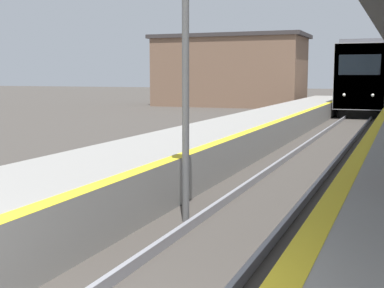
% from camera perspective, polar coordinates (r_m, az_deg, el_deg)
% --- Properties ---
extents(train, '(2.83, 16.30, 4.56)m').
position_cam_1_polar(train, '(39.70, 18.28, 6.70)').
color(train, black).
rests_on(train, ground).
extents(signal_near, '(0.36, 0.31, 4.87)m').
position_cam_1_polar(signal_near, '(9.02, -0.73, 12.93)').
color(signal_near, '#595959').
rests_on(signal_near, ground).
extents(station_building, '(12.34, 5.83, 5.75)m').
position_cam_1_polar(station_building, '(44.09, 4.03, 7.82)').
color(station_building, brown).
rests_on(station_building, ground).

